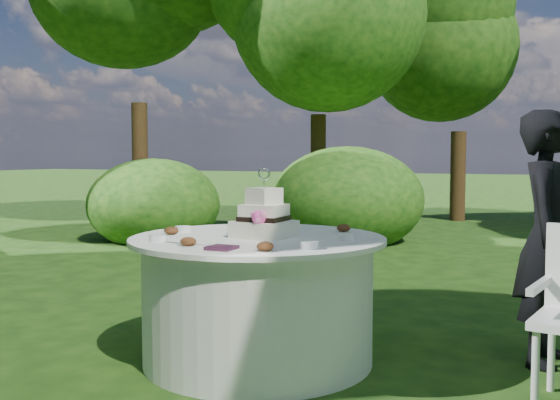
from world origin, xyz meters
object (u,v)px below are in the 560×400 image
object	(u,v)px
table	(258,298)
cake	(264,219)
napkins	(222,248)
guest	(548,238)

from	to	relation	value
table	cake	xyz separation A→B (m)	(0.05, -0.01, 0.50)
napkins	guest	world-z (taller)	guest
guest	cake	distance (m)	1.72
guest	cake	xyz separation A→B (m)	(-1.56, -0.72, 0.11)
napkins	cake	world-z (taller)	cake
napkins	cake	size ratio (longest dim) A/B	0.33
napkins	guest	distance (m)	1.99
napkins	guest	xyz separation A→B (m)	(1.55, 1.26, -0.01)
guest	cake	bearing A→B (deg)	120.84
napkins	table	xyz separation A→B (m)	(-0.07, 0.55, -0.39)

